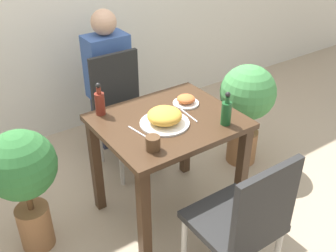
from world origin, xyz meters
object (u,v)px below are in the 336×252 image
Objects in this scene: food_plate at (165,117)px; drink_cup at (153,143)px; side_plate at (186,100)px; chair_near at (245,220)px; condiment_bottle at (100,102)px; potted_plant_left at (23,176)px; potted_plant_right at (247,102)px; sauce_bottle at (226,112)px; person_figure at (109,81)px; chair_far at (123,106)px.

food_plate is 3.64× the size of drink_cup.
side_plate is at bearing 27.04° from food_plate.
chair_near is 1.10m from condiment_bottle.
potted_plant_right is at bearing -2.03° from potted_plant_left.
food_plate is 0.29m from side_plate.
drink_cup is 0.10× the size of potted_plant_left.
chair_near is 4.27× the size of condiment_bottle.
food_plate is 0.36m from sauce_bottle.
person_figure is at bearing 60.48° from condiment_bottle.
drink_cup is 1.32m from person_figure.
food_plate is 0.36× the size of potted_plant_left.
potted_plant_left is 1.25m from person_figure.
chair_near is 11.03× the size of drink_cup.
side_plate is at bearing -6.71° from potted_plant_left.
condiment_bottle is at bearing 173.51° from potted_plant_right.
condiment_bottle is (-0.06, 0.51, 0.04)m from drink_cup.
side_plate is (0.15, -0.60, 0.26)m from chair_far.
condiment_bottle is 0.25× the size of potted_plant_left.
person_figure reaches higher than potted_plant_left.
chair_far is 1.07× the size of potted_plant_right.
sauce_bottle is 1.00× the size of condiment_bottle.
potted_plant_right reaches higher than potted_plant_left.
chair_near is 0.64m from sauce_bottle.
person_figure reaches higher than chair_far.
condiment_bottle is at bearing 128.46° from food_plate.
chair_far is 0.77× the size of person_figure.
chair_near is at bearing -88.29° from food_plate.
chair_far is 3.03× the size of food_plate.
condiment_bottle reaches higher than food_plate.
drink_cup is at bearing -160.81° from potted_plant_right.
chair_far is 4.27× the size of condiment_bottle.
chair_far is at bearing 103.82° from side_plate.
chair_near is at bearing -93.51° from chair_far.
sauce_bottle reaches higher than chair_far.
food_plate is 1.09m from person_figure.
drink_cup is 0.39× the size of condiment_bottle.
potted_plant_left is at bearing -152.42° from chair_far.
sauce_bottle is 0.25× the size of potted_plant_right.
sauce_bottle is (0.28, 0.48, 0.32)m from chair_near.
person_figure reaches higher than side_plate.
chair_near is 1.00× the size of chair_far.
side_plate is (0.25, 0.13, -0.02)m from food_plate.
person_figure is at bearing 81.43° from food_plate.
potted_plant_right is at bearing -6.49° from condiment_bottle.
drink_cup is at bearing 178.02° from sauce_bottle.
sauce_bottle reaches higher than side_plate.
chair_far is 0.95m from potted_plant_right.
sauce_bottle reaches higher than potted_plant_left.
food_plate is at bearing -51.54° from condiment_bottle.
sauce_bottle is 1.30m from person_figure.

